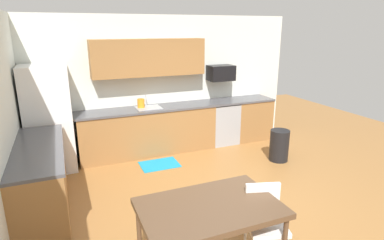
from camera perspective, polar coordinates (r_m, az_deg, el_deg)
name	(u,v)px	position (r m, az deg, el deg)	size (l,w,h in m)	color
ground_plane	(219,204)	(4.76, 4.81, -14.85)	(12.00, 12.00, 0.00)	#9E6B38
wall_back	(161,83)	(6.62, -5.55, 6.62)	(5.80, 0.10, 2.70)	silver
cabinet_run_back	(149,132)	(6.41, -7.80, -2.09)	(2.70, 0.60, 0.90)	olive
cabinet_run_back_right	(250,119)	(7.34, 10.37, 0.18)	(0.85, 0.60, 0.90)	olive
cabinet_run_left	(42,181)	(4.84, -25.37, -9.85)	(0.60, 2.00, 0.90)	olive
countertop_back	(167,107)	(6.38, -4.50, 2.34)	(4.80, 0.64, 0.04)	#4C4C51
countertop_left	(37,149)	(4.67, -26.07, -4.64)	(0.64, 2.00, 0.04)	#4C4C51
upper_cabinets_back	(149,58)	(6.26, -7.74, 11.07)	(2.20, 0.34, 0.70)	olive
refrigerator	(49,119)	(6.02, -24.37, 0.13)	(0.76, 0.70, 1.86)	white
oven_range	(222,122)	(6.98, 5.37, -0.41)	(0.60, 0.60, 0.91)	#999BA0
microwave	(221,73)	(6.84, 5.21, 8.43)	(0.54, 0.36, 0.32)	black
sink_basin	(149,111)	(6.29, -7.80, 1.64)	(0.48, 0.40, 0.14)	#A5A8AD
sink_faucet	(146,101)	(6.42, -8.28, 3.40)	(0.02, 0.02, 0.24)	#B2B5BA
dining_table	(210,211)	(3.30, 3.21, -16.00)	(1.40, 0.90, 0.76)	brown
chair_near_table	(264,217)	(3.63, 12.91, -16.72)	(0.50, 0.50, 0.85)	white
trash_bin	(279,145)	(6.27, 15.41, -4.42)	(0.36, 0.36, 0.60)	black
floor_mat	(160,164)	(5.99, -5.86, -7.94)	(0.70, 0.50, 0.01)	#198CBF
kettle	(141,104)	(6.27, -9.16, 2.86)	(0.14, 0.14, 0.20)	orange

